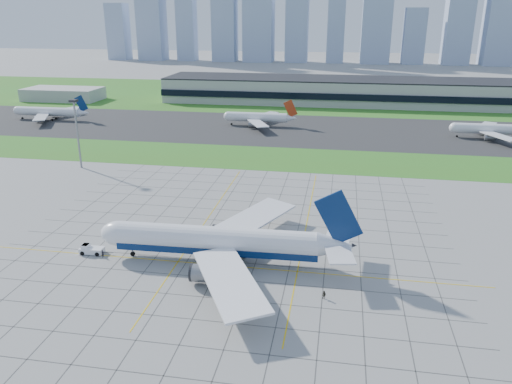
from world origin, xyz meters
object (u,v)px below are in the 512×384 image
distant_jet_1 (258,117)px  distant_jet_2 (490,129)px  distant_jet_0 (49,112)px  airliner (219,241)px  crew_far (324,295)px  light_mast (76,125)px  crew_near (103,254)px  pushback_tug (91,249)px

distant_jet_1 → distant_jet_2: 110.91m
distant_jet_0 → distant_jet_2: bearing=-1.3°
airliner → distant_jet_2: bearing=54.6°
airliner → distant_jet_0: bearing=130.2°
distant_jet_0 → airliner: bearing=-48.1°
airliner → crew_far: bearing=-27.8°
distant_jet_1 → light_mast: bearing=-122.1°
light_mast → distant_jet_1: light_mast is taller
distant_jet_0 → distant_jet_1: size_ratio=1.00×
crew_far → airliner: bearing=-176.2°
light_mast → distant_jet_2: size_ratio=0.60×
light_mast → distant_jet_1: bearing=57.9°
distant_jet_0 → distant_jet_1: same height
airliner → crew_far: airliner is taller
light_mast → crew_near: 80.97m
pushback_tug → distant_jet_1: distant_jet_1 is taller
crew_far → crew_near: bearing=-160.5°
crew_near → pushback_tug: bearing=78.0°
crew_near → distant_jet_2: (122.41, 143.87, 3.59)m
light_mast → pushback_tug: 77.91m
crew_far → distant_jet_2: distant_jet_2 is taller
pushback_tug → crew_near: bearing=-21.6°
crew_far → distant_jet_2: (69.64, 153.67, 3.56)m
light_mast → crew_far: bearing=-39.4°
crew_far → pushback_tug: bearing=-161.2°
pushback_tug → distant_jet_2: bearing=46.8°
crew_near → distant_jet_1: distant_jet_1 is taller
crew_near → distant_jet_2: 188.94m
crew_far → distant_jet_1: bearing=134.1°
light_mast → airliner: light_mast is taller
crew_near → distant_jet_1: size_ratio=0.04×
airliner → distant_jet_0: size_ratio=1.45×
distant_jet_1 → distant_jet_2: same height
pushback_tug → distant_jet_0: (-99.80, 147.71, 3.46)m
light_mast → distant_jet_1: 101.47m
distant_jet_0 → crew_far: bearing=-45.5°
distant_jet_1 → distant_jet_0: bearing=-178.0°
airliner → crew_far: (24.86, -12.22, -4.33)m
pushback_tug → crew_far: (56.54, -11.17, -0.10)m
distant_jet_0 → distant_jet_2: size_ratio=1.00×
distant_jet_2 → crew_far: bearing=-114.4°
crew_near → light_mast: bearing=39.6°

